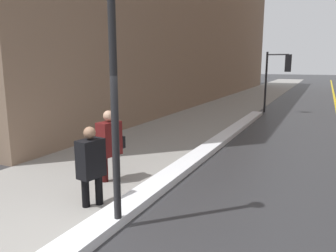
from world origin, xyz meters
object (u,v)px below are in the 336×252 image
at_px(lamp_post, 112,33).
at_px(traffic_light_near, 280,69).
at_px(pedestrian_nearside, 91,163).
at_px(pedestrian_with_shoulder_bag, 110,143).

xyz_separation_m(lamp_post, traffic_light_near, (0.68, 14.40, -0.77)).
height_order(traffic_light_near, pedestrian_nearside, traffic_light_near).
height_order(lamp_post, pedestrian_with_shoulder_bag, lamp_post).
distance_m(lamp_post, traffic_light_near, 14.44).
distance_m(lamp_post, pedestrian_nearside, 2.49).
relative_size(lamp_post, pedestrian_nearside, 3.41).
height_order(traffic_light_near, pedestrian_with_shoulder_bag, traffic_light_near).
height_order(lamp_post, pedestrian_nearside, lamp_post).
relative_size(lamp_post, traffic_light_near, 1.61).
bearing_deg(pedestrian_with_shoulder_bag, traffic_light_near, -179.15).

